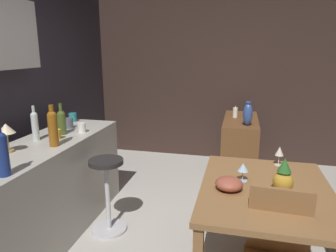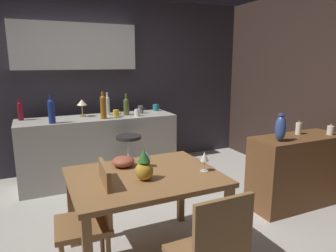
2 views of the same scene
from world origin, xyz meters
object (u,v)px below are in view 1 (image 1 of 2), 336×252
object	(u,v)px
counter_lamp	(6,130)
wine_bottle_olive	(62,121)
cup_white	(82,128)
cup_teal	(73,117)
sideboard_cabinet	(239,148)
wine_glass_right	(279,152)
fruit_bowl	(229,184)
cup_slate	(69,123)
wine_bottle_amber	(53,127)
cup_mustard	(57,134)
wine_glass_left	(243,168)
pillar_candle_tall	(235,112)
wine_bottle_clear	(35,125)
wine_bottle_cobalt	(2,152)
pineapple_centerpiece	(283,178)
pillar_candle_short	(248,110)
vase_ceramic_blue	(248,114)
dining_table	(265,199)
bar_stool	(108,194)

from	to	relation	value
counter_lamp	wine_bottle_olive	bearing A→B (deg)	-11.52
cup_white	cup_teal	bearing A→B (deg)	39.47
sideboard_cabinet	cup_teal	distance (m)	2.19
wine_glass_right	counter_lamp	size ratio (longest dim) A/B	0.71
fruit_bowl	cup_slate	xyz separation A→B (m)	(0.77, 1.70, 0.17)
wine_bottle_olive	wine_bottle_amber	world-z (taller)	wine_bottle_amber
wine_glass_right	cup_mustard	size ratio (longest dim) A/B	1.46
cup_white	counter_lamp	size ratio (longest dim) A/B	0.46
sideboard_cabinet	wine_glass_left	distance (m)	1.89
wine_bottle_amber	pillar_candle_tall	distance (m)	2.42
wine_bottle_clear	counter_lamp	bearing A→B (deg)	-179.89
wine_glass_left	cup_white	distance (m)	1.65
pillar_candle_tall	sideboard_cabinet	bearing A→B (deg)	-132.31
wine_bottle_cobalt	cup_white	distance (m)	1.12
cup_teal	pineapple_centerpiece	bearing A→B (deg)	-114.49
cup_white	pillar_candle_short	world-z (taller)	cup_white
wine_glass_right	wine_bottle_clear	xyz separation A→B (m)	(-0.29, 2.15, 0.18)
wine_bottle_cobalt	pillar_candle_short	bearing A→B (deg)	-29.08
counter_lamp	vase_ceramic_blue	xyz separation A→B (m)	(1.71, -1.90, -0.12)
fruit_bowl	wine_bottle_cobalt	bearing A→B (deg)	108.00
dining_table	bar_stool	distance (m)	1.44
wine_bottle_cobalt	vase_ceramic_blue	xyz separation A→B (m)	(2.12, -1.58, -0.10)
dining_table	wine_bottle_olive	bearing A→B (deg)	77.15
wine_bottle_olive	pillar_candle_short	distance (m)	2.60
bar_stool	wine_glass_right	bearing A→B (deg)	-83.05
cup_teal	cup_slate	distance (m)	0.32
bar_stool	wine_bottle_clear	xyz separation A→B (m)	(-0.10, 0.63, 0.66)
dining_table	wine_bottle_clear	bearing A→B (deg)	84.46
wine_bottle_clear	bar_stool	bearing A→B (deg)	-80.92
cup_teal	vase_ceramic_blue	distance (m)	2.06
bar_stool	sideboard_cabinet	bearing A→B (deg)	-36.51
pillar_candle_short	sideboard_cabinet	bearing A→B (deg)	167.39
wine_bottle_clear	pillar_candle_tall	world-z (taller)	wine_bottle_clear
wine_bottle_cobalt	cup_slate	bearing A→B (deg)	11.83
wine_bottle_cobalt	wine_glass_left	bearing A→B (deg)	-67.15
bar_stool	cup_mustard	xyz separation A→B (m)	(-0.03, 0.47, 0.56)
cup_white	pillar_candle_short	size ratio (longest dim) A/B	0.86
pineapple_centerpiece	fruit_bowl	world-z (taller)	pineapple_centerpiece
wine_glass_left	pillar_candle_short	bearing A→B (deg)	-1.62
dining_table	cup_mustard	size ratio (longest dim) A/B	10.28
wine_bottle_olive	pillar_candle_tall	bearing A→B (deg)	-46.32
fruit_bowl	pillar_candle_tall	size ratio (longest dim) A/B	1.23
cup_mustard	wine_bottle_cobalt	bearing A→B (deg)	-169.70
bar_stool	pillar_candle_tall	bearing A→B (deg)	-33.43
bar_stool	fruit_bowl	world-z (taller)	fruit_bowl
fruit_bowl	cup_teal	xyz separation A→B (m)	(1.06, 1.83, 0.16)
pineapple_centerpiece	vase_ceramic_blue	xyz separation A→B (m)	(1.59, 0.23, 0.12)
pillar_candle_tall	cup_white	bearing A→B (deg)	134.51
wine_bottle_cobalt	wine_bottle_olive	bearing A→B (deg)	11.17
sideboard_cabinet	pineapple_centerpiece	size ratio (longest dim) A/B	4.47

